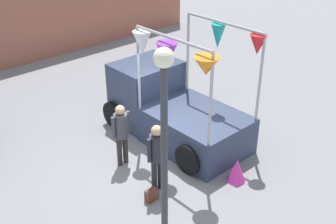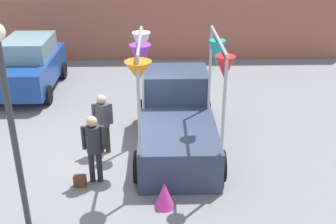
% 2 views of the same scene
% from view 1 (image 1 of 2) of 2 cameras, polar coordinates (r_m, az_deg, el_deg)
% --- Properties ---
extents(ground_plane, '(60.00, 60.00, 0.00)m').
position_cam_1_polar(ground_plane, '(10.78, -2.22, -6.47)').
color(ground_plane, slate).
extents(vendor_truck, '(2.35, 4.09, 3.23)m').
position_cam_1_polar(vendor_truck, '(11.51, 0.13, 1.00)').
color(vendor_truck, '#2D3851').
rests_on(vendor_truck, ground).
extents(person_customer, '(0.53, 0.34, 1.68)m').
position_cam_1_polar(person_customer, '(9.22, -1.51, -5.46)').
color(person_customer, black).
rests_on(person_customer, ground).
extents(person_vendor, '(0.53, 0.34, 1.63)m').
position_cam_1_polar(person_vendor, '(10.18, -6.36, -2.37)').
color(person_vendor, '#2D2823').
rests_on(person_vendor, ground).
extents(handbag, '(0.28, 0.16, 0.28)m').
position_cam_1_polar(handbag, '(9.44, -2.26, -11.18)').
color(handbag, '#592D1E').
rests_on(handbag, ground).
extents(street_lamp, '(0.32, 0.32, 4.10)m').
position_cam_1_polar(street_lamp, '(6.71, -0.52, -2.90)').
color(street_lamp, '#333338').
rests_on(street_lamp, ground).
extents(brick_boundary_wall, '(18.00, 0.36, 2.60)m').
position_cam_1_polar(brick_boundary_wall, '(17.04, -21.51, 9.79)').
color(brick_boundary_wall, '#9E5947').
rests_on(brick_boundary_wall, ground).
extents(folded_kite_bundle_magenta, '(0.51, 0.51, 0.60)m').
position_cam_1_polar(folded_kite_bundle_magenta, '(10.02, 9.31, -7.80)').
color(folded_kite_bundle_magenta, '#D83399').
rests_on(folded_kite_bundle_magenta, ground).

